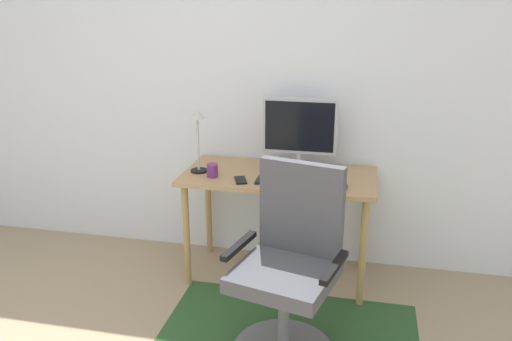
# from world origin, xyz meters

# --- Properties ---
(wall_back) EXTENTS (6.00, 0.10, 2.60)m
(wall_back) POSITION_xyz_m (0.00, 2.20, 1.30)
(wall_back) COLOR white
(wall_back) RESTS_ON ground
(desk) EXTENTS (1.26, 0.61, 0.75)m
(desk) POSITION_xyz_m (0.52, 1.83, 0.66)
(desk) COLOR tan
(desk) RESTS_ON ground
(monitor) EXTENTS (0.50, 0.18, 0.48)m
(monitor) POSITION_xyz_m (0.63, 1.99, 1.02)
(monitor) COLOR #B2B2B7
(monitor) RESTS_ON desk
(keyboard) EXTENTS (0.43, 0.13, 0.02)m
(keyboard) POSITION_xyz_m (0.62, 1.66, 0.76)
(keyboard) COLOR black
(keyboard) RESTS_ON desk
(computer_mouse) EXTENTS (0.06, 0.10, 0.03)m
(computer_mouse) POSITION_xyz_m (0.94, 1.65, 0.76)
(computer_mouse) COLOR black
(computer_mouse) RESTS_ON desk
(coffee_cup) EXTENTS (0.07, 0.07, 0.09)m
(coffee_cup) POSITION_xyz_m (0.11, 1.68, 0.79)
(coffee_cup) COLOR #692B76
(coffee_cup) RESTS_ON desk
(cell_phone) EXTENTS (0.11, 0.16, 0.01)m
(cell_phone) POSITION_xyz_m (0.30, 1.65, 0.75)
(cell_phone) COLOR black
(cell_phone) RESTS_ON desk
(desk_lamp) EXTENTS (0.11, 0.11, 0.42)m
(desk_lamp) POSITION_xyz_m (-0.01, 1.76, 1.04)
(desk_lamp) COLOR black
(desk_lamp) RESTS_ON desk
(office_chair) EXTENTS (0.63, 0.59, 1.04)m
(office_chair) POSITION_xyz_m (0.71, 1.03, 0.43)
(office_chair) COLOR slate
(office_chair) RESTS_ON ground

